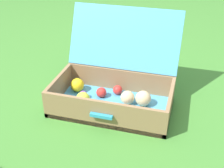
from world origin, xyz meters
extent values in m
plane|color=#3D7A2D|center=(0.00, 0.00, 0.00)|extent=(16.00, 16.00, 0.00)
cube|color=#4799C6|center=(0.01, -0.06, 0.01)|extent=(0.62, 0.35, 0.03)
cube|color=olive|center=(-0.29, -0.06, 0.07)|extent=(0.02, 0.35, 0.15)
cube|color=olive|center=(0.31, -0.06, 0.07)|extent=(0.02, 0.35, 0.15)
cube|color=olive|center=(0.01, -0.23, 0.07)|extent=(0.58, 0.02, 0.15)
cube|color=olive|center=(0.01, 0.10, 0.07)|extent=(0.58, 0.02, 0.15)
cube|color=#4799C6|center=(0.01, 0.19, 0.31)|extent=(0.62, 0.17, 0.32)
cube|color=teal|center=(0.01, -0.25, 0.08)|extent=(0.11, 0.02, 0.02)
sphere|color=#CCDB38|center=(-0.14, -0.11, 0.06)|extent=(0.07, 0.07, 0.07)
sphere|color=red|center=(-0.07, -0.01, 0.05)|extent=(0.06, 0.06, 0.06)
sphere|color=yellow|center=(-0.22, 0.02, 0.06)|extent=(0.08, 0.08, 0.08)
sphere|color=#D1B784|center=(0.09, -0.03, 0.06)|extent=(0.07, 0.07, 0.07)
sphere|color=red|center=(0.01, 0.05, 0.05)|extent=(0.05, 0.05, 0.05)
sphere|color=#D1B784|center=(0.21, -0.13, 0.05)|extent=(0.06, 0.06, 0.06)
sphere|color=#D1B784|center=(0.17, -0.02, 0.07)|extent=(0.08, 0.08, 0.08)
sphere|color=#D1B784|center=(0.06, -0.18, 0.05)|extent=(0.05, 0.05, 0.05)
sphere|color=purple|center=(-0.16, -0.05, 0.05)|extent=(0.05, 0.05, 0.05)
sphere|color=purple|center=(0.00, -0.15, 0.05)|extent=(0.05, 0.05, 0.05)
sphere|color=red|center=(0.10, -0.14, 0.06)|extent=(0.06, 0.06, 0.06)
camera|label=1|loc=(0.37, -1.32, 0.92)|focal=47.49mm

